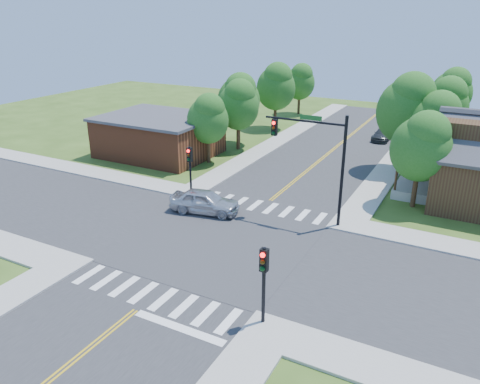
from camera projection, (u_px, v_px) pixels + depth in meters
The scene contains 25 objects.
ground at pixel (218, 244), 27.76m from camera, with size 100.00×100.00×0.00m, color #354E18.
road_ns at pixel (218, 243), 27.75m from camera, with size 10.00×90.00×0.04m, color #2D2D30.
road_ew at pixel (218, 243), 27.75m from camera, with size 90.00×10.00×0.04m, color #2D2D30.
intersection_patch at pixel (218, 244), 27.76m from camera, with size 10.20×10.20×0.06m, color #2D2D30.
sidewalk_nw at pixel (163, 145), 47.64m from camera, with size 40.00×40.00×0.14m.
crosswalk_north at pixel (263, 207), 32.84m from camera, with size 8.85×2.00×0.01m.
crosswalk_south at pixel (153, 296), 22.64m from camera, with size 8.85×2.00×0.01m.
centerline at pixel (218, 243), 27.74m from camera, with size 0.30×90.00×0.01m.
stop_bar at pixel (179, 328), 20.42m from camera, with size 4.60×0.45×0.09m, color white.
signal_mast_ne at pixel (317, 150), 28.87m from camera, with size 5.30×0.42×7.20m.
signal_pole_se at pixel (264, 272), 19.72m from camera, with size 0.34×0.42×3.80m.
signal_pole_nw at pixel (190, 162), 33.81m from camera, with size 0.34×0.42×3.80m.
building_nw at pixel (159, 135), 44.12m from camera, with size 10.40×8.40×3.73m.
tree_e_a at pixel (422, 145), 31.27m from camera, with size 4.06×3.86×6.90m.
tree_e_b at pixel (435, 122), 36.57m from camera, with size 4.28×4.06×7.27m.
tree_e_c at pixel (445, 103), 43.36m from camera, with size 4.35×4.13×7.40m.
tree_e_d at pixel (452, 90), 50.41m from camera, with size 4.31×4.10×7.33m.
tree_w_a at pixel (208, 118), 40.88m from camera, with size 3.72×3.53×6.33m.
tree_w_b at pixel (239, 98), 46.39m from camera, with size 4.29×4.08×7.30m.
tree_w_c at pixel (276, 85), 52.64m from camera, with size 4.46×4.23×7.58m.
tree_w_d at pixel (300, 81), 60.40m from camera, with size 3.88×3.69×6.60m.
tree_house at pixel (408, 107), 38.20m from camera, with size 4.95×4.71×8.42m.
tree_bldg at pixel (239, 103), 44.76m from camera, with size 4.09×3.88×6.95m.
car_silver at pixel (205, 202), 31.69m from camera, with size 5.01×2.75×1.61m, color silver.
car_dgrey at pixel (383, 135), 49.42m from camera, with size 1.82×4.23×1.21m, color #2F3234.
Camera 1 is at (12.74, -21.21, 13.02)m, focal length 35.00 mm.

